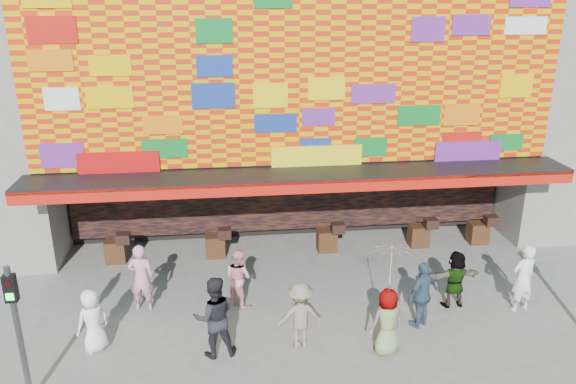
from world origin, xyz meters
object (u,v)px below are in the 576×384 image
object	(u,v)px
ped_g	(387,322)
ped_i	(238,277)
ped_b	(141,278)
ped_e	(422,295)
signal_left	(16,320)
ped_c	(214,317)
ped_d	(300,316)
ped_f	(455,279)
parasol	(391,266)
ped_h	(523,278)
ped_a	(93,321)

from	to	relation	value
ped_g	ped_i	world-z (taller)	ped_g
ped_b	ped_e	world-z (taller)	ped_b
signal_left	ped_c	distance (m)	3.97
ped_c	ped_i	world-z (taller)	ped_c
ped_c	ped_d	xyz separation A→B (m)	(1.93, 0.06, -0.15)
ped_e	signal_left	bearing A→B (deg)	-19.59
signal_left	ped_f	size ratio (longest dim) A/B	1.95
ped_e	ped_g	size ratio (longest dim) A/B	1.07
ped_c	ped_f	distance (m)	6.31
parasol	signal_left	bearing A→B (deg)	-174.81
ped_h	parasol	bearing A→B (deg)	6.90
ped_c	ped_e	distance (m)	5.03
ped_d	ped_f	bearing A→B (deg)	-164.43
parasol	ped_f	bearing A→B (deg)	37.21
ped_d	ped_f	xyz separation A→B (m)	(4.23, 1.30, -0.05)
ped_c	ped_i	size ratio (longest dim) A/B	1.23
ped_c	ped_e	bearing A→B (deg)	179.75
ped_b	ped_e	distance (m)	7.03
ped_e	ped_f	xyz separation A→B (m)	(1.17, 0.80, -0.09)
ped_a	signal_left	bearing A→B (deg)	17.94
ped_a	ped_d	distance (m)	4.69
ped_f	ped_e	bearing A→B (deg)	31.80
ped_f	ped_g	world-z (taller)	ped_g
ped_d	parasol	distance (m)	2.40
ped_h	ped_i	bearing A→B (deg)	-21.10
ped_f	parasol	distance (m)	3.25
ped_d	ped_e	distance (m)	3.11
ped_i	signal_left	bearing A→B (deg)	81.24
parasol	ped_b	bearing A→B (deg)	155.94
ped_h	ped_i	xyz separation A→B (m)	(-7.19, 1.12, -0.12)
parasol	ped_a	bearing A→B (deg)	172.25
ped_c	ped_h	xyz separation A→B (m)	(7.79, 0.97, -0.06)
ped_b	ped_i	distance (m)	2.46
signal_left	ped_g	size ratio (longest dim) A/B	1.87
ped_g	ped_i	size ratio (longest dim) A/B	1.02
ped_g	ped_h	distance (m)	4.19
ped_a	ped_d	xyz separation A→B (m)	(4.67, -0.43, 0.05)
ped_g	parasol	xyz separation A→B (m)	(0.00, -0.00, 1.39)
ped_f	ped_b	bearing A→B (deg)	-8.15
ped_b	ped_f	xyz separation A→B (m)	(8.01, -0.78, -0.14)
ped_e	ped_f	world-z (taller)	ped_e
signal_left	parasol	distance (m)	7.58
ped_a	parasol	world-z (taller)	parasol
ped_b	ped_c	bearing A→B (deg)	137.81
ped_b	ped_e	xyz separation A→B (m)	(6.85, -1.58, -0.05)
signal_left	ped_d	distance (m)	5.85
ped_a	ped_f	xyz separation A→B (m)	(8.90, 0.87, 0.00)
signal_left	ped_i	xyz separation A→B (m)	(4.31, 3.18, -1.07)
ped_e	ped_g	bearing A→B (deg)	9.51
ped_a	ped_e	size ratio (longest dim) A/B	0.89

